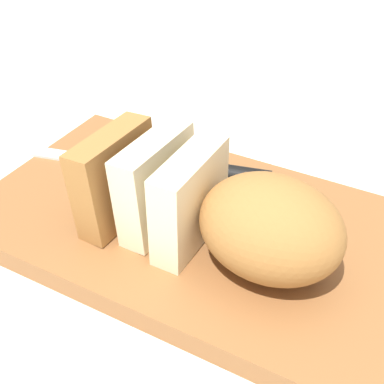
# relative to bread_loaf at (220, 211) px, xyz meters

# --- Properties ---
(ground_plane) EXTENTS (3.00, 3.00, 0.00)m
(ground_plane) POSITION_rel_bread_loaf_xyz_m (0.04, -0.03, -0.07)
(ground_plane) COLOR silver
(cutting_board) EXTENTS (0.42, 0.26, 0.02)m
(cutting_board) POSITION_rel_bread_loaf_xyz_m (0.04, -0.03, -0.05)
(cutting_board) COLOR brown
(cutting_board) RESTS_ON ground_plane
(bread_loaf) EXTENTS (0.23, 0.10, 0.09)m
(bread_loaf) POSITION_rel_bread_loaf_xyz_m (0.00, 0.00, 0.00)
(bread_loaf) COLOR #996633
(bread_loaf) RESTS_ON cutting_board
(bread_knife) EXTENTS (0.28, 0.09, 0.02)m
(bread_knife) POSITION_rel_bread_loaf_xyz_m (0.07, -0.09, -0.04)
(bread_knife) COLOR silver
(bread_knife) RESTS_ON cutting_board
(crumb_near_knife) EXTENTS (0.01, 0.01, 0.01)m
(crumb_near_knife) POSITION_rel_bread_loaf_xyz_m (0.10, -0.07, -0.04)
(crumb_near_knife) COLOR #996633
(crumb_near_knife) RESTS_ON cutting_board
(crumb_near_loaf) EXTENTS (0.01, 0.01, 0.01)m
(crumb_near_loaf) POSITION_rel_bread_loaf_xyz_m (0.03, 0.03, -0.04)
(crumb_near_loaf) COLOR #996633
(crumb_near_loaf) RESTS_ON cutting_board
(crumb_stray_left) EXTENTS (0.01, 0.01, 0.01)m
(crumb_stray_left) POSITION_rel_bread_loaf_xyz_m (0.04, -0.08, -0.04)
(crumb_stray_left) COLOR #996633
(crumb_stray_left) RESTS_ON cutting_board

